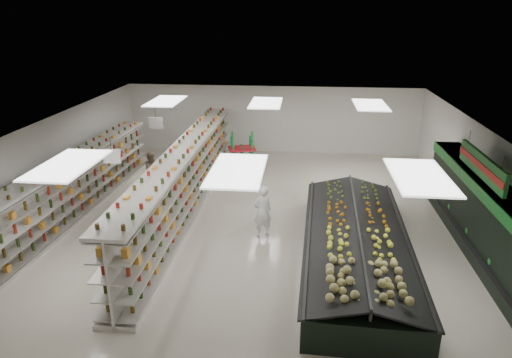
# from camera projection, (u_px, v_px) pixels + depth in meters

# --- Properties ---
(floor) EXTENTS (16.00, 16.00, 0.00)m
(floor) POSITION_uv_depth(u_px,v_px,m) (255.00, 221.00, 15.09)
(floor) COLOR beige
(floor) RESTS_ON ground
(ceiling) EXTENTS (14.00, 16.00, 0.02)m
(ceiling) POSITION_uv_depth(u_px,v_px,m) (255.00, 126.00, 13.98)
(ceiling) COLOR white
(ceiling) RESTS_ON wall_back
(wall_back) EXTENTS (14.00, 0.02, 3.20)m
(wall_back) POSITION_uv_depth(u_px,v_px,m) (272.00, 119.00, 22.00)
(wall_back) COLOR white
(wall_back) RESTS_ON floor
(wall_front) EXTENTS (14.00, 0.02, 3.20)m
(wall_front) POSITION_uv_depth(u_px,v_px,m) (203.00, 349.00, 7.08)
(wall_front) COLOR white
(wall_front) RESTS_ON floor
(wall_left) EXTENTS (0.02, 16.00, 3.20)m
(wall_left) POSITION_uv_depth(u_px,v_px,m) (47.00, 168.00, 15.20)
(wall_left) COLOR white
(wall_left) RESTS_ON floor
(wall_right) EXTENTS (0.02, 16.00, 3.20)m
(wall_right) POSITION_uv_depth(u_px,v_px,m) (484.00, 183.00, 13.88)
(wall_right) COLOR white
(wall_right) RESTS_ON floor
(produce_wall_case) EXTENTS (0.93, 8.00, 2.20)m
(produce_wall_case) POSITION_uv_depth(u_px,v_px,m) (484.00, 214.00, 12.65)
(produce_wall_case) COLOR black
(produce_wall_case) RESTS_ON floor
(aisle_sign_near) EXTENTS (0.52, 0.06, 0.75)m
(aisle_sign_near) POSITION_uv_depth(u_px,v_px,m) (112.00, 156.00, 12.63)
(aisle_sign_near) COLOR white
(aisle_sign_near) RESTS_ON ceiling
(aisle_sign_far) EXTENTS (0.52, 0.06, 0.75)m
(aisle_sign_far) POSITION_uv_depth(u_px,v_px,m) (156.00, 123.00, 16.36)
(aisle_sign_far) COLOR white
(aisle_sign_far) RESTS_ON ceiling
(hortifruti_banner) EXTENTS (0.12, 3.20, 0.95)m
(hortifruti_banner) POSITION_uv_depth(u_px,v_px,m) (482.00, 165.00, 12.18)
(hortifruti_banner) COLOR #1C6B26
(hortifruti_banner) RESTS_ON ceiling
(gondola_left) EXTENTS (1.33, 11.45, 1.98)m
(gondola_left) POSITION_uv_depth(u_px,v_px,m) (69.00, 193.00, 14.99)
(gondola_left) COLOR silver
(gondola_left) RESTS_ON floor
(gondola_center) EXTENTS (1.00, 13.00, 2.25)m
(gondola_center) POSITION_uv_depth(u_px,v_px,m) (185.00, 182.00, 15.58)
(gondola_center) COLOR silver
(gondola_center) RESTS_ON floor
(produce_island) EXTENTS (3.12, 7.90, 1.17)m
(produce_island) POSITION_uv_depth(u_px,v_px,m) (356.00, 244.00, 12.52)
(produce_island) COLOR black
(produce_island) RESTS_ON floor
(soda_endcap) EXTENTS (1.33, 1.07, 1.49)m
(soda_endcap) POSITION_uv_depth(u_px,v_px,m) (242.00, 150.00, 20.26)
(soda_endcap) COLOR red
(soda_endcap) RESTS_ON floor
(shopper_main) EXTENTS (0.72, 0.66, 1.66)m
(shopper_main) POSITION_uv_depth(u_px,v_px,m) (263.00, 211.00, 13.79)
(shopper_main) COLOR silver
(shopper_main) RESTS_ON floor
(shopper_background) EXTENTS (0.72, 0.87, 1.54)m
(shopper_background) POSITION_uv_depth(u_px,v_px,m) (153.00, 171.00, 17.43)
(shopper_background) COLOR tan
(shopper_background) RESTS_ON floor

